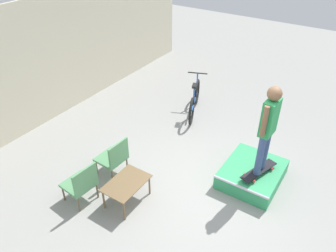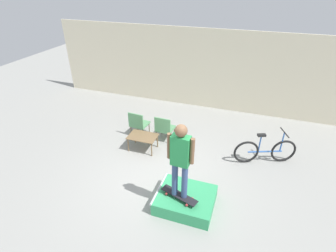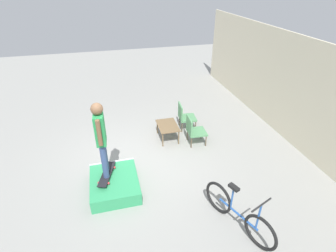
% 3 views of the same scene
% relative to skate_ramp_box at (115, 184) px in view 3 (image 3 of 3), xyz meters
% --- Properties ---
extents(ground_plane, '(24.00, 24.00, 0.00)m').
position_rel_skate_ramp_box_xyz_m(ground_plane, '(-0.86, 0.65, -0.16)').
color(ground_plane, gray).
extents(house_wall_back, '(12.00, 0.06, 3.00)m').
position_rel_skate_ramp_box_xyz_m(house_wall_back, '(-0.86, 5.24, 1.34)').
color(house_wall_back, beige).
rests_on(house_wall_back, ground_plane).
extents(skate_ramp_box, '(1.31, 1.08, 0.35)m').
position_rel_skate_ramp_box_xyz_m(skate_ramp_box, '(0.00, 0.00, 0.00)').
color(skate_ramp_box, '#339E60').
rests_on(skate_ramp_box, ground_plane).
extents(skateboard_on_ramp, '(0.90, 0.46, 0.07)m').
position_rel_skate_ramp_box_xyz_m(skateboard_on_ramp, '(-0.11, -0.14, 0.24)').
color(skateboard_on_ramp, black).
rests_on(skateboard_on_ramp, skate_ramp_box).
extents(person_skater, '(0.57, 0.25, 1.78)m').
position_rel_skate_ramp_box_xyz_m(person_skater, '(-0.11, -0.14, 1.31)').
color(person_skater, '#384C7A').
rests_on(person_skater, skateboard_on_ramp).
extents(coffee_table, '(0.85, 0.58, 0.46)m').
position_rel_skate_ramp_box_xyz_m(coffee_table, '(-1.81, 1.74, 0.25)').
color(coffee_table, brown).
rests_on(coffee_table, ground_plane).
extents(patio_chair_left, '(0.56, 0.56, 0.86)m').
position_rel_skate_ramp_box_xyz_m(patio_chair_left, '(-2.26, 2.41, 0.30)').
color(patio_chair_left, brown).
rests_on(patio_chair_left, ground_plane).
extents(patio_chair_right, '(0.54, 0.54, 0.86)m').
position_rel_skate_ramp_box_xyz_m(patio_chair_right, '(-1.37, 2.41, 0.30)').
color(patio_chair_right, brown).
rests_on(patio_chair_right, ground_plane).
extents(bicycle, '(1.66, 0.75, 0.98)m').
position_rel_skate_ramp_box_xyz_m(bicycle, '(1.65, 2.27, 0.21)').
color(bicycle, black).
rests_on(bicycle, ground_plane).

